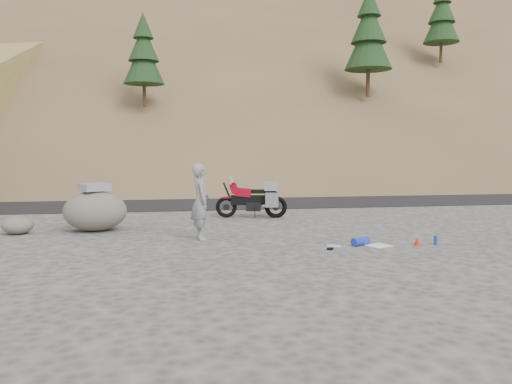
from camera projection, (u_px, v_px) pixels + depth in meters
ground at (289, 237)px, 11.83m from camera, size 140.00×140.00×0.00m
road at (239, 200)px, 20.68m from camera, size 120.00×7.00×0.05m
hillside at (197, 63)px, 51.08m from camera, size 120.00×73.00×46.72m
motorcycle at (255, 200)px, 15.23m from camera, size 2.17×0.86×1.30m
man at (201, 239)px, 11.53m from camera, size 0.51×0.70×1.75m
boulder at (95, 210)px, 12.69m from camera, size 1.98×1.85×1.21m
small_rock at (18, 225)px, 12.22m from camera, size 0.95×0.91×0.45m
gear_white_cloth at (379, 246)px, 10.71m from camera, size 0.58×0.55×0.02m
gear_blue_mat at (361, 241)px, 10.76m from camera, size 0.48×0.36×0.18m
gear_bottle at (436, 240)px, 10.84m from camera, size 0.09×0.09×0.20m
gear_funnel at (417, 241)px, 10.75m from camera, size 0.18×0.18×0.19m
gear_glove_b at (330, 249)px, 10.29m from camera, size 0.16×0.16×0.04m
gear_blue_cloth at (334, 246)px, 10.69m from camera, size 0.33×0.27×0.01m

